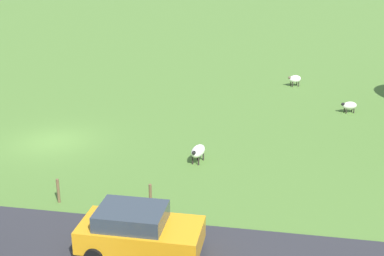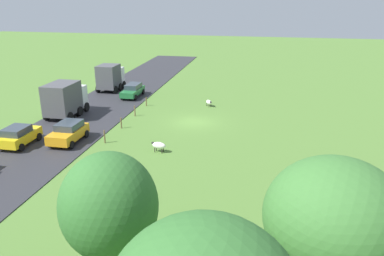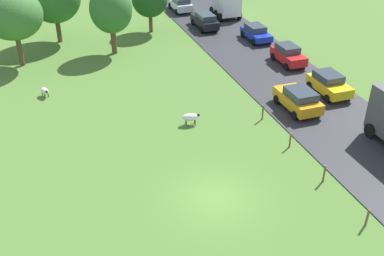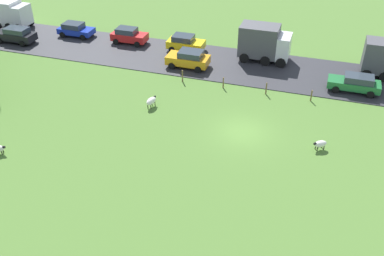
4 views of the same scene
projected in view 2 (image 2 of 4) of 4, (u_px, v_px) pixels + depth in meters
ground_plane at (195, 122)px, 38.39m from camera, size 160.00×160.00×0.00m
road_strip at (89, 115)px, 40.47m from camera, size 8.00×80.00×0.06m
sheep_0 at (159, 145)px, 30.98m from camera, size 1.30×0.76×0.86m
sheep_1 at (209, 102)px, 43.46m from camera, size 0.94×1.07×0.74m
sheep_2 at (279, 210)px, 21.98m from camera, size 0.77×1.07×0.71m
sheep_3 at (374, 191)px, 23.95m from camera, size 0.89×1.07×0.82m
tree_4 at (109, 206)px, 15.21m from camera, size 3.91×3.91×6.46m
tree_5 at (334, 218)px, 13.69m from camera, size 5.04×5.04×6.84m
fence_post_0 at (146, 102)px, 43.63m from camera, size 0.12×0.12×1.04m
fence_post_1 at (135, 111)px, 40.03m from camera, size 0.12×0.12×1.12m
fence_post_2 at (121, 123)px, 36.47m from camera, size 0.12×0.12×1.04m
fence_post_3 at (105, 137)px, 32.87m from camera, size 0.12×0.12×1.14m
truck_0 at (65, 98)px, 39.44m from camera, size 2.83×4.98×3.54m
truck_1 at (110, 77)px, 49.88m from camera, size 2.64×4.06×3.41m
car_1 at (133, 90)px, 47.25m from camera, size 1.93×4.48×1.54m
car_5 at (68, 132)px, 32.94m from camera, size 2.18×4.11×1.67m
car_7 at (19, 135)px, 32.19m from camera, size 2.11×3.85×1.64m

